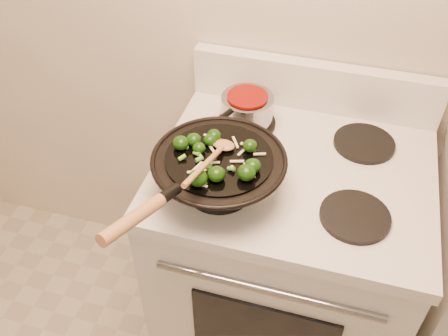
# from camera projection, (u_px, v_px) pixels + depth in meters

# --- Properties ---
(stove) EXTENTS (0.78, 0.67, 1.08)m
(stove) POSITION_uv_depth(u_px,v_px,m) (283.00, 261.00, 1.72)
(stove) COLOR white
(stove) RESTS_ON ground
(wok) EXTENTS (0.35, 0.57, 0.20)m
(wok) POSITION_uv_depth(u_px,v_px,m) (218.00, 172.00, 1.29)
(wok) COLOR black
(wok) RESTS_ON stove
(stirfry) EXTENTS (0.24, 0.23, 0.04)m
(stirfry) POSITION_uv_depth(u_px,v_px,m) (216.00, 158.00, 1.24)
(stirfry) COLOR #123808
(stirfry) RESTS_ON wok
(wooden_spoon) EXTENTS (0.07, 0.25, 0.07)m
(wooden_spoon) POSITION_uv_depth(u_px,v_px,m) (214.00, 156.00, 1.23)
(wooden_spoon) COLOR #B07645
(wooden_spoon) RESTS_ON wok
(saucepan) EXTENTS (0.16, 0.25, 0.09)m
(saucepan) POSITION_uv_depth(u_px,v_px,m) (247.00, 109.00, 1.51)
(saucepan) COLOR gray
(saucepan) RESTS_ON stove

